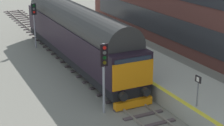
{
  "coord_description": "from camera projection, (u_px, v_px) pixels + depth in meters",
  "views": [
    {
      "loc": [
        -9.87,
        -20.18,
        9.6
      ],
      "look_at": [
        0.2,
        0.19,
        1.75
      ],
      "focal_mm": 59.44,
      "sensor_mm": 36.0,
      "label": 1
    }
  ],
  "objects": [
    {
      "name": "ground_plane",
      "position": [
        111.0,
        89.0,
        24.36
      ],
      "size": [
        140.0,
        140.0,
        0.0
      ],
      "primitive_type": "plane",
      "color": "slate",
      "rests_on": "ground"
    },
    {
      "name": "track_main",
      "position": [
        111.0,
        89.0,
        24.35
      ],
      "size": [
        2.5,
        60.0,
        0.15
      ],
      "color": "gray",
      "rests_on": "ground"
    },
    {
      "name": "station_platform",
      "position": [
        157.0,
        74.0,
        25.71
      ],
      "size": [
        4.0,
        44.0,
        1.01
      ],
      "color": "#ABA999",
      "rests_on": "ground"
    },
    {
      "name": "diesel_locomotive",
      "position": [
        76.0,
        32.0,
        28.73
      ],
      "size": [
        2.74,
        18.54,
        4.68
      ],
      "color": "black",
      "rests_on": "ground"
    },
    {
      "name": "signal_post_near",
      "position": [
        104.0,
        69.0,
        20.29
      ],
      "size": [
        0.44,
        0.22,
        4.1
      ],
      "color": "gray",
      "rests_on": "ground"
    },
    {
      "name": "signal_post_mid",
      "position": [
        34.0,
        19.0,
        32.53
      ],
      "size": [
        0.44,
        0.22,
        4.02
      ],
      "color": "gray",
      "rests_on": "ground"
    },
    {
      "name": "platform_number_sign",
      "position": [
        198.0,
        86.0,
        19.29
      ],
      "size": [
        0.1,
        0.44,
        1.72
      ],
      "color": "slate",
      "rests_on": "station_platform"
    },
    {
      "name": "waiting_passenger",
      "position": [
        113.0,
        30.0,
        31.52
      ],
      "size": [
        0.37,
        0.51,
        1.64
      ],
      "rotation": [
        0.0,
        0.0,
        1.67
      ],
      "color": "#242E31",
      "rests_on": "station_platform"
    }
  ]
}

